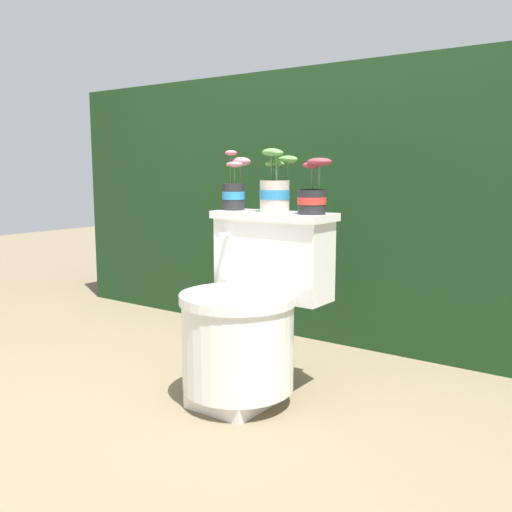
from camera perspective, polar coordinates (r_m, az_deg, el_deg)
ground_plane at (r=2.25m, az=-1.87°, el=-14.15°), size 12.00×12.00×0.00m
hedge_backdrop at (r=3.23m, az=12.56°, el=5.15°), size 3.76×0.93×1.38m
toilet at (r=2.18m, az=-0.75°, el=-6.12°), size 0.49×0.55×0.71m
potted_plant_left at (r=2.36m, az=-2.17°, el=6.83°), size 0.11×0.11×0.24m
potted_plant_midleft at (r=2.25m, az=1.94°, el=6.81°), size 0.14×0.13×0.25m
potted_plant_middle at (r=2.13m, az=5.69°, el=6.16°), size 0.13×0.11×0.21m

